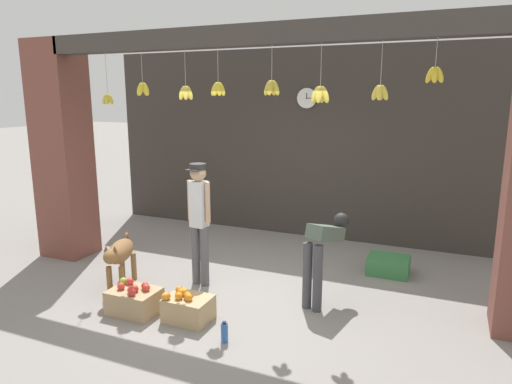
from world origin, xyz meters
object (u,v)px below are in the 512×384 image
Objects in this scene: worker_stooping at (323,249)px; fruit_crate_apples at (134,300)px; water_bottle at (224,332)px; fruit_crate_oranges at (188,307)px; produce_box_green at (388,265)px; dog at (120,254)px; shopkeeper at (199,215)px; wall_clock at (307,98)px.

fruit_crate_apples is at bearing -134.20° from worker_stooping.
fruit_crate_apples reaches higher than water_bottle.
fruit_crate_oranges reaches higher than produce_box_green.
dog is 4.21× the size of water_bottle.
shopkeeper is at bearing -148.90° from produce_box_green.
worker_stooping is 1.87× the size of fruit_crate_apples.
dog is 3.65m from produce_box_green.
dog is 3.96m from wall_clock.
shopkeeper reaches higher than dog.
fruit_crate_oranges is at bearing 117.90° from shopkeeper.
worker_stooping is 1.85× the size of produce_box_green.
water_bottle is (1.84, -0.66, -0.36)m from dog.
shopkeeper is (0.89, 0.51, 0.48)m from dog.
fruit_crate_apples is 4.35m from wall_clock.
dog reaches higher than water_bottle.
fruit_crate_oranges reaches higher than water_bottle.
fruit_crate_apples is 1.26m from water_bottle.
produce_box_green is (1.87, 2.27, -0.03)m from fruit_crate_oranges.
shopkeeper reaches higher than produce_box_green.
shopkeeper is 4.50× the size of wall_clock.
dog is 1.13m from shopkeeper.
worker_stooping is (2.50, 0.60, 0.22)m from dog.
worker_stooping is at bearing 81.77° from dog.
water_bottle is at bearing 135.36° from shopkeeper.
produce_box_green is (0.62, 1.26, -0.56)m from worker_stooping.
shopkeeper is 1.27m from fruit_crate_oranges.
worker_stooping is 2.88× the size of wall_clock.
dog reaches higher than fruit_crate_oranges.
wall_clock is at bearing 95.07° from water_bottle.
worker_stooping reaches higher than fruit_crate_oranges.
dog is 1.98m from water_bottle.
dog is at bearing 160.13° from water_bottle.
dog is 2.59× the size of wall_clock.
dog is at bearing 161.65° from fruit_crate_oranges.
fruit_crate_oranges is 2.26× the size of water_bottle.
dog is 1.35m from fruit_crate_oranges.
fruit_crate_apples reaches higher than fruit_crate_oranges.
fruit_crate_apples is at bearing 79.80° from shopkeeper.
water_bottle is (1.25, -0.17, -0.05)m from fruit_crate_apples.
produce_box_green is 1.56× the size of wall_clock.
produce_box_green is at bearing 99.12° from dog.
dog is at bearing 36.13° from shopkeeper.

